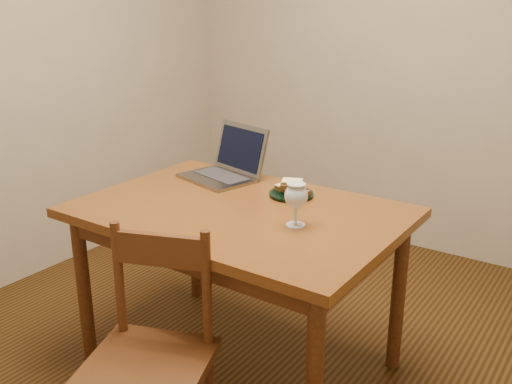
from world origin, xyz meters
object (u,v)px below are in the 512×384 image
Objects in this scene: milk_glass at (296,205)px; laptop at (228,164)px; chair at (150,347)px; table at (239,227)px; plate at (291,194)px.

laptop reaches higher than milk_glass.
table is at bearing 77.38° from chair.
milk_glass is (0.19, -0.28, 0.08)m from plate.
plate is (0.01, 0.88, 0.29)m from chair.
plate is at bearing 67.94° from table.
laptop is at bearing 169.57° from plate.
table is 3.24× the size of laptop.
table is 0.67m from chair.
milk_glass is at bearing -17.03° from laptop.
laptop reaches higher than plate.
laptop reaches higher than chair.
milk_glass reaches higher than table.
milk_glass is at bearing 50.54° from chair.
chair is at bearing -90.53° from plate.
table is at bearing -112.06° from plate.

